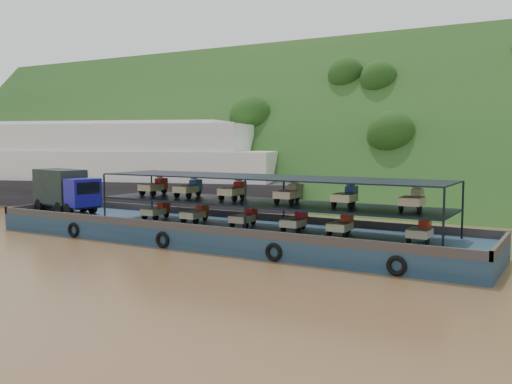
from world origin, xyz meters
The scene contains 4 objects.
ground centered at (0.00, 0.00, 0.00)m, with size 160.00×160.00×0.00m, color brown.
hillside centered at (0.00, 36.00, 0.00)m, with size 140.00×28.00×28.00m, color #183C15.
cargo_barge centered at (-4.11, -0.21, 1.13)m, with size 35.08×7.18×4.54m.
passenger_ferry centered at (-27.51, 14.78, 3.85)m, with size 45.10×23.66×8.88m.
Camera 1 is at (18.04, -31.53, 6.80)m, focal length 40.00 mm.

